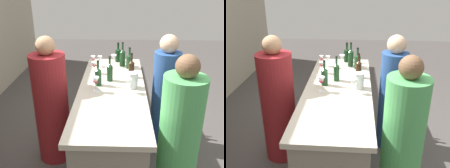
% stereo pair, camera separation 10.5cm
% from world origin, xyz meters
% --- Properties ---
extents(ground_plane, '(12.00, 12.00, 0.00)m').
position_xyz_m(ground_plane, '(0.00, 0.00, 0.00)').
color(ground_plane, '#4C4744').
extents(bar_counter, '(2.08, 0.74, 0.93)m').
position_xyz_m(bar_counter, '(0.00, 0.00, 0.47)').
color(bar_counter, gray).
rests_on(bar_counter, ground).
extents(wine_bottle_leftmost_olive_green, '(0.07, 0.07, 0.29)m').
position_xyz_m(wine_bottle_leftmost_olive_green, '(0.08, 0.16, 1.04)').
color(wine_bottle_leftmost_olive_green, '#193D1E').
rests_on(wine_bottle_leftmost_olive_green, bar_counter).
extents(wine_bottle_second_left_olive_green, '(0.07, 0.07, 0.30)m').
position_xyz_m(wine_bottle_second_left_olive_green, '(0.22, 0.03, 1.04)').
color(wine_bottle_second_left_olive_green, '#193D1E').
rests_on(wine_bottle_second_left_olive_green, bar_counter).
extents(wine_bottle_center_amber_brown, '(0.07, 0.07, 0.31)m').
position_xyz_m(wine_bottle_center_amber_brown, '(0.34, -0.22, 1.04)').
color(wine_bottle_center_amber_brown, '#331E0F').
rests_on(wine_bottle_center_amber_brown, bar_counter).
extents(wine_bottle_second_right_olive_green, '(0.08, 0.08, 0.28)m').
position_xyz_m(wine_bottle_second_right_olive_green, '(0.65, -0.21, 1.03)').
color(wine_bottle_second_right_olive_green, '#193D1E').
rests_on(wine_bottle_second_right_olive_green, bar_counter).
extents(wine_bottle_rightmost_olive_green, '(0.07, 0.07, 0.33)m').
position_xyz_m(wine_bottle_rightmost_olive_green, '(0.75, -0.12, 1.05)').
color(wine_bottle_rightmost_olive_green, '#193D1E').
rests_on(wine_bottle_rightmost_olive_green, bar_counter).
extents(wine_bottle_far_right_dark_green, '(0.08, 0.08, 0.28)m').
position_xyz_m(wine_bottle_far_right_dark_green, '(0.93, -0.06, 1.03)').
color(wine_bottle_far_right_dark_green, black).
rests_on(wine_bottle_far_right_dark_green, bar_counter).
extents(wine_glass_near_left, '(0.08, 0.08, 0.16)m').
position_xyz_m(wine_glass_near_left, '(-0.11, -0.17, 1.04)').
color(wine_glass_near_left, white).
rests_on(wine_glass_near_left, bar_counter).
extents(wine_glass_near_center, '(0.08, 0.08, 0.16)m').
position_xyz_m(wine_glass_near_center, '(0.74, 0.00, 1.04)').
color(wine_glass_near_center, white).
rests_on(wine_glass_near_center, bar_counter).
extents(wine_glass_near_right, '(0.07, 0.07, 0.17)m').
position_xyz_m(wine_glass_near_right, '(-0.09, 0.17, 1.05)').
color(wine_glass_near_right, white).
rests_on(wine_glass_near_right, bar_counter).
extents(wine_glass_far_left, '(0.06, 0.06, 0.16)m').
position_xyz_m(wine_glass_far_left, '(0.67, 0.18, 1.04)').
color(wine_glass_far_left, white).
rests_on(wine_glass_far_left, bar_counter).
extents(wine_glass_far_center, '(0.07, 0.07, 0.15)m').
position_xyz_m(wine_glass_far_center, '(0.45, 0.24, 1.03)').
color(wine_glass_far_center, white).
rests_on(wine_glass_far_center, bar_counter).
extents(wine_glass_far_right, '(0.06, 0.06, 0.14)m').
position_xyz_m(wine_glass_far_right, '(0.72, 0.28, 1.03)').
color(wine_glass_far_right, white).
rests_on(wine_glass_far_right, bar_counter).
extents(water_pitcher, '(0.12, 0.12, 0.18)m').
position_xyz_m(water_pitcher, '(0.02, -0.23, 1.02)').
color(water_pitcher, silver).
rests_on(water_pitcher, bar_counter).
extents(person_left_guest, '(0.38, 0.38, 1.47)m').
position_xyz_m(person_left_guest, '(0.31, -0.65, 0.68)').
color(person_left_guest, '#284C8C').
rests_on(person_left_guest, ground).
extents(person_center_guest, '(0.42, 0.42, 1.52)m').
position_xyz_m(person_center_guest, '(-0.64, -0.63, 0.70)').
color(person_center_guest, '#4CA559').
rests_on(person_center_guest, ground).
extents(person_server_behind, '(0.44, 0.44, 1.51)m').
position_xyz_m(person_server_behind, '(-0.01, 0.70, 0.69)').
color(person_server_behind, maroon).
rests_on(person_server_behind, ground).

